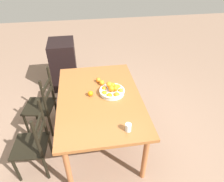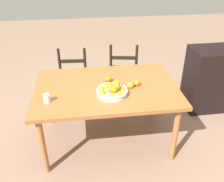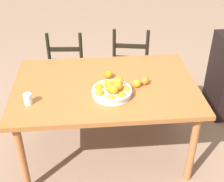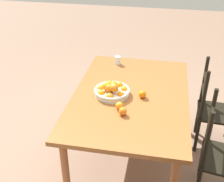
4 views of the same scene
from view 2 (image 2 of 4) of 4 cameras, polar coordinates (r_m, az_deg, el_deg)
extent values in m
plane|color=#8B6C58|center=(3.24, -1.25, -10.88)|extent=(12.00, 12.00, 0.00)
cube|color=#995A2D|center=(2.80, -1.42, 0.68)|extent=(1.60, 1.07, 0.04)
cylinder|color=#A86137|center=(2.70, -15.67, -12.17)|extent=(0.06, 0.06, 0.73)
cylinder|color=#A86137|center=(2.83, 14.32, -9.63)|extent=(0.06, 0.06, 0.73)
cylinder|color=#A86137|center=(3.39, -14.15, -2.08)|extent=(0.06, 0.06, 0.73)
cylinder|color=#A86137|center=(3.50, 9.46, -0.44)|extent=(0.06, 0.06, 0.73)
cube|color=black|center=(3.75, 2.56, 3.41)|extent=(0.47, 0.47, 0.03)
cylinder|color=black|center=(4.02, 5.02, 1.71)|extent=(0.04, 0.04, 0.42)
cylinder|color=black|center=(4.01, -0.02, 1.82)|extent=(0.04, 0.04, 0.42)
cylinder|color=black|center=(3.71, 5.20, -0.95)|extent=(0.04, 0.04, 0.42)
cylinder|color=black|center=(3.71, -0.26, -0.83)|extent=(0.04, 0.04, 0.42)
cylinder|color=black|center=(3.47, 5.59, 6.19)|extent=(0.04, 0.04, 0.55)
cylinder|color=black|center=(3.47, -0.28, 6.32)|extent=(0.04, 0.04, 0.55)
cube|color=black|center=(3.49, 2.64, 5.50)|extent=(0.32, 0.08, 0.04)
cube|color=black|center=(3.43, 2.70, 7.65)|extent=(0.32, 0.08, 0.04)
cube|color=black|center=(3.72, -8.49, 2.66)|extent=(0.42, 0.42, 0.03)
cylinder|color=black|center=(3.96, -5.63, 1.15)|extent=(0.04, 0.04, 0.41)
cylinder|color=black|center=(3.99, -10.54, 0.99)|extent=(0.04, 0.04, 0.41)
cylinder|color=black|center=(3.67, -5.75, -1.50)|extent=(0.04, 0.04, 0.41)
cylinder|color=black|center=(3.70, -11.04, -1.65)|extent=(0.04, 0.04, 0.41)
cylinder|color=black|center=(3.43, -6.18, 5.56)|extent=(0.04, 0.04, 0.54)
cylinder|color=black|center=(3.46, -11.86, 5.33)|extent=(0.04, 0.04, 0.54)
cube|color=black|center=(3.46, -8.97, 4.71)|extent=(0.31, 0.05, 0.04)
cube|color=black|center=(3.40, -9.16, 6.81)|extent=(0.31, 0.05, 0.04)
cube|color=black|center=(3.85, 21.20, 2.53)|extent=(0.59, 0.48, 0.93)
cylinder|color=silver|center=(2.63, 0.00, -0.29)|extent=(0.32, 0.32, 0.05)
torus|color=silver|center=(2.62, 0.00, 0.17)|extent=(0.34, 0.34, 0.02)
sphere|color=orange|center=(2.64, 2.48, 0.21)|extent=(0.08, 0.08, 0.08)
sphere|color=orange|center=(2.71, 1.08, 1.15)|extent=(0.07, 0.07, 0.07)
sphere|color=orange|center=(2.71, -1.11, 1.14)|extent=(0.07, 0.07, 0.07)
sphere|color=orange|center=(2.66, -2.36, 0.45)|extent=(0.08, 0.08, 0.08)
sphere|color=orange|center=(2.58, -2.24, -0.58)|extent=(0.08, 0.08, 0.08)
sphere|color=orange|center=(2.53, -0.15, -1.31)|extent=(0.07, 0.07, 0.07)
sphere|color=orange|center=(2.56, 1.85, -0.89)|extent=(0.08, 0.08, 0.08)
sphere|color=orange|center=(2.62, 1.10, 1.69)|extent=(0.08, 0.08, 0.08)
sphere|color=orange|center=(2.59, 1.08, 0.94)|extent=(0.07, 0.07, 0.07)
sphere|color=orange|center=(2.55, 0.39, 0.36)|extent=(0.07, 0.07, 0.07)
sphere|color=orange|center=(2.61, -0.07, 1.22)|extent=(0.07, 0.07, 0.07)
sphere|color=orange|center=(2.57, -0.29, 0.42)|extent=(0.07, 0.07, 0.07)
sphere|color=orange|center=(2.61, -0.44, 1.07)|extent=(0.08, 0.08, 0.08)
sphere|color=orange|center=(2.75, 4.30, 1.36)|extent=(0.07, 0.07, 0.07)
sphere|color=orange|center=(2.80, 5.72, 1.88)|extent=(0.07, 0.07, 0.07)
sphere|color=orange|center=(2.87, -0.82, 2.79)|extent=(0.07, 0.07, 0.07)
cylinder|color=silver|center=(2.58, -14.81, -1.65)|extent=(0.06, 0.06, 0.09)
camera|label=1|loc=(3.15, -48.81, 25.58)|focal=32.44mm
camera|label=3|loc=(0.16, 43.54, 34.02)|focal=49.29mm
camera|label=4|loc=(3.74, 41.26, 25.06)|focal=47.24mm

